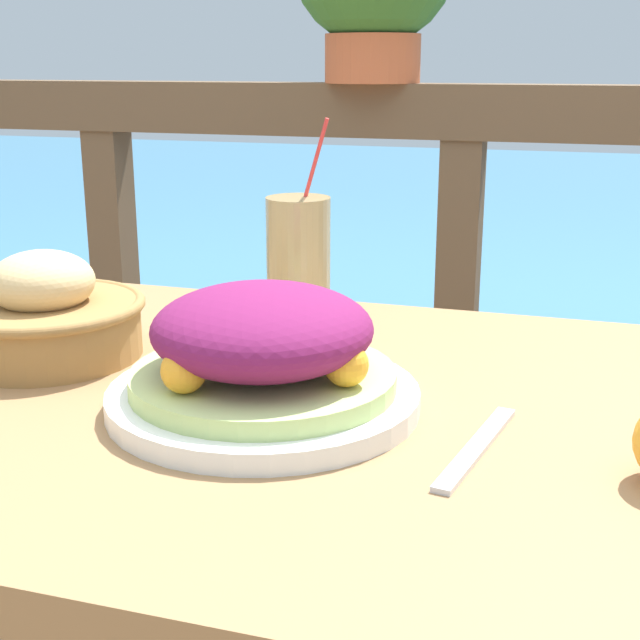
# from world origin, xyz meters

# --- Properties ---
(patio_table) EXTENTS (0.97, 0.72, 0.76)m
(patio_table) POSITION_xyz_m (0.00, 0.00, 0.63)
(patio_table) COLOR #997047
(patio_table) RESTS_ON ground_plane
(railing_fence) EXTENTS (2.80, 0.08, 1.03)m
(railing_fence) POSITION_xyz_m (0.00, 0.77, 0.71)
(railing_fence) COLOR brown
(railing_fence) RESTS_ON ground_plane
(sea_backdrop) EXTENTS (12.00, 4.00, 0.49)m
(sea_backdrop) POSITION_xyz_m (0.00, 3.27, 0.25)
(sea_backdrop) COLOR teal
(sea_backdrop) RESTS_ON ground_plane
(salad_plate) EXTENTS (0.29, 0.29, 0.12)m
(salad_plate) POSITION_xyz_m (-0.06, -0.04, 0.81)
(salad_plate) COLOR white
(salad_plate) RESTS_ON patio_table
(drink_glass) EXTENTS (0.08, 0.08, 0.25)m
(drink_glass) POSITION_xyz_m (-0.13, 0.28, 0.83)
(drink_glass) COLOR tan
(drink_glass) RESTS_ON patio_table
(bread_basket) EXTENTS (0.22, 0.22, 0.12)m
(bread_basket) POSITION_xyz_m (-0.34, 0.04, 0.80)
(bread_basket) COLOR olive
(bread_basket) RESTS_ON patio_table
(knife) EXTENTS (0.05, 0.18, 0.00)m
(knife) POSITION_xyz_m (0.14, -0.07, 0.76)
(knife) COLOR silver
(knife) RESTS_ON patio_table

